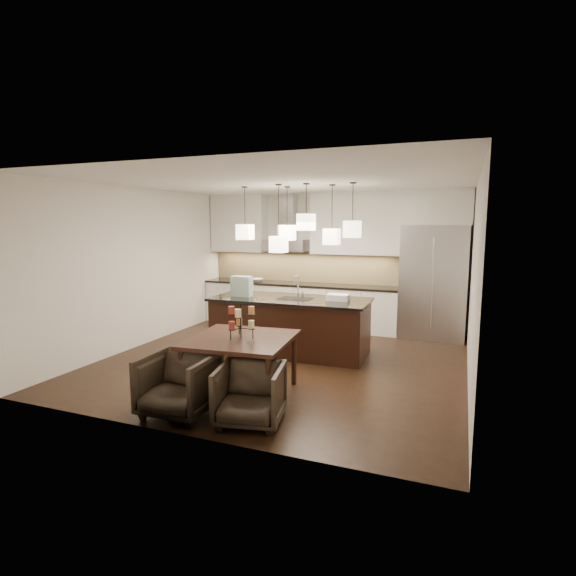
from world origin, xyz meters
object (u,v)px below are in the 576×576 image
at_px(refrigerator, 433,282).
at_px(dining_table, 241,366).
at_px(armchair_right, 250,394).
at_px(armchair_left, 179,384).
at_px(island_body, 290,327).

bearing_deg(refrigerator, dining_table, -117.85).
relative_size(refrigerator, dining_table, 1.72).
distance_m(dining_table, armchair_right, 0.85).
height_order(dining_table, armchair_left, dining_table).
xyz_separation_m(armchair_left, armchair_right, (0.87, 0.08, -0.03)).
height_order(island_body, armchair_right, island_body).
height_order(dining_table, armchair_right, dining_table).
bearing_deg(island_body, armchair_right, -79.94).
height_order(refrigerator, armchair_right, refrigerator).
distance_m(island_body, dining_table, 2.00).
relative_size(island_body, armchair_left, 3.26).
relative_size(refrigerator, island_body, 0.84).
distance_m(dining_table, armchair_left, 0.88).
xyz_separation_m(refrigerator, armchair_right, (-1.59, -4.62, -0.75)).
bearing_deg(armchair_left, refrigerator, 59.92).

